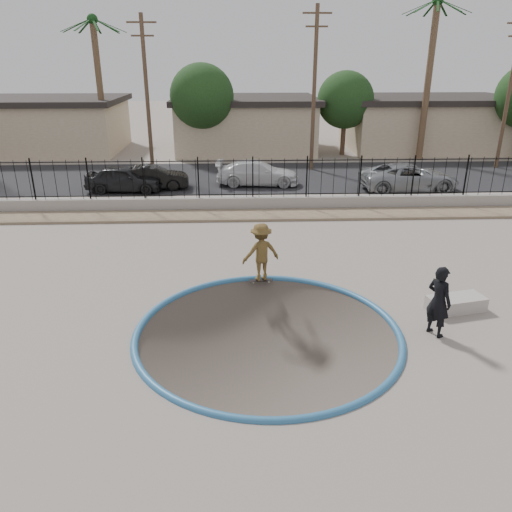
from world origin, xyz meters
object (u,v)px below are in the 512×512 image
at_px(skateboard, 261,280).
at_px(car_d, 409,177).
at_px(car_a, 124,178).
at_px(skater, 261,255).
at_px(videographer, 439,301).
at_px(car_c, 258,173).
at_px(car_b, 152,177).
at_px(concrete_ledge, 456,304).

height_order(skateboard, car_d, car_d).
bearing_deg(car_a, skater, -146.47).
xyz_separation_m(skater, videographer, (4.35, -3.38, 0.02)).
bearing_deg(skater, videographer, 124.12).
height_order(skater, car_d, skater).
height_order(skater, car_c, skater).
bearing_deg(car_b, videographer, -153.27).
xyz_separation_m(videographer, concrete_ledge, (1.09, 1.27, -0.75)).
height_order(skateboard, car_a, car_a).
bearing_deg(car_a, car_c, -76.76).
bearing_deg(car_a, skateboard, -146.47).
height_order(skater, concrete_ledge, skater).
distance_m(car_c, car_d, 8.13).
bearing_deg(skater, car_a, -78.39).
xyz_separation_m(videographer, car_a, (-10.99, 15.06, -0.23)).
bearing_deg(car_b, concrete_ledge, -148.11).
distance_m(skateboard, car_c, 12.87).
bearing_deg(car_b, car_a, 101.28).
bearing_deg(car_a, videographer, -139.97).
xyz_separation_m(skater, skateboard, (-0.00, 0.00, -0.88)).
bearing_deg(skater, skateboard, -107.57).
height_order(skater, car_a, skater).
xyz_separation_m(skater, car_a, (-6.64, 11.67, -0.21)).
bearing_deg(car_c, skater, -178.42).
height_order(car_c, car_d, car_d).
distance_m(skater, skateboard, 0.88).
bearing_deg(car_d, skater, 139.65).
distance_m(skater, car_a, 13.43).
xyz_separation_m(car_a, car_d, (15.07, -0.43, 0.03)).
xyz_separation_m(skateboard, car_c, (0.46, 12.84, 0.65)).
bearing_deg(skateboard, concrete_ledge, -26.16).
bearing_deg(concrete_ledge, skater, 158.79).
bearing_deg(skater, car_c, -110.06).
bearing_deg(videographer, car_a, 5.24).
distance_m(car_a, car_c, 7.19).
bearing_deg(car_b, skateboard, -161.63).
distance_m(skater, concrete_ledge, 5.89).
relative_size(car_a, car_b, 1.05).
height_order(concrete_ledge, car_b, car_b).
xyz_separation_m(videographer, car_d, (4.08, 14.63, -0.20)).
relative_size(skater, car_b, 0.49).
xyz_separation_m(skateboard, car_d, (8.43, 11.24, 0.70)).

